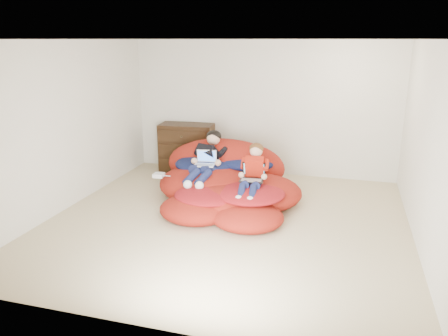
# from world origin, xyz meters

# --- Properties ---
(room_shell) EXTENTS (5.10, 5.10, 2.77)m
(room_shell) POSITION_xyz_m (0.00, 0.00, 0.22)
(room_shell) COLOR #C6B68D
(room_shell) RESTS_ON ground
(dresser) EXTENTS (1.07, 0.62, 0.93)m
(dresser) POSITION_xyz_m (-1.43, 2.23, 0.46)
(dresser) COLOR black
(dresser) RESTS_ON ground
(beanbag_pile) EXTENTS (2.45, 2.44, 0.94)m
(beanbag_pile) POSITION_xyz_m (-0.26, 0.86, 0.28)
(beanbag_pile) COLOR #A21E12
(beanbag_pile) RESTS_ON ground
(cream_pillow) EXTENTS (0.46, 0.29, 0.29)m
(cream_pillow) POSITION_xyz_m (-0.67, 1.50, 0.62)
(cream_pillow) COLOR beige
(cream_pillow) RESTS_ON beanbag_pile
(older_boy) EXTENTS (0.45, 1.23, 0.69)m
(older_boy) POSITION_xyz_m (-0.58, 0.94, 0.67)
(older_boy) COLOR black
(older_boy) RESTS_ON beanbag_pile
(younger_boy) EXTENTS (0.32, 0.94, 0.69)m
(younger_boy) POSITION_xyz_m (0.26, 0.53, 0.63)
(younger_boy) COLOR red
(younger_boy) RESTS_ON beanbag_pile
(laptop_white) EXTENTS (0.34, 0.32, 0.23)m
(laptop_white) POSITION_xyz_m (-0.58, 0.82, 0.63)
(laptop_white) COLOR silver
(laptop_white) RESTS_ON older_boy
(laptop_black) EXTENTS (0.37, 0.37, 0.24)m
(laptop_black) POSITION_xyz_m (0.26, 0.50, 0.56)
(laptop_black) COLOR black
(laptop_black) RESTS_ON younger_boy
(power_adapter) EXTENTS (0.17, 0.17, 0.06)m
(power_adapter) POSITION_xyz_m (-1.28, 0.54, 0.42)
(power_adapter) COLOR silver
(power_adapter) RESTS_ON beanbag_pile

